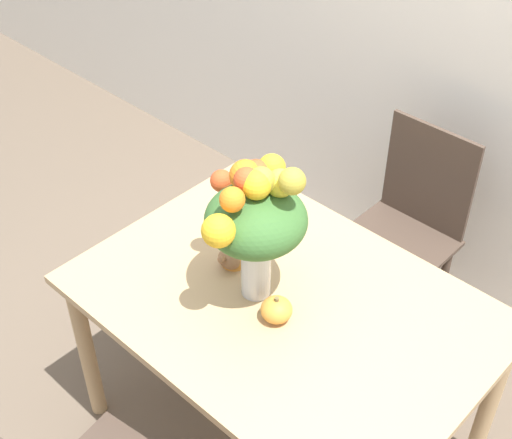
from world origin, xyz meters
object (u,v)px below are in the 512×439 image
turkey_figurine (232,257)px  pumpkin (276,310)px  flower_vase (255,217)px  dining_chair_near_window (404,231)px

turkey_figurine → pumpkin: bearing=-16.4°
flower_vase → dining_chair_near_window: (0.04, 0.86, -0.56)m
pumpkin → dining_chair_near_window: size_ratio=0.11×
flower_vase → pumpkin: 0.30m
flower_vase → dining_chair_near_window: bearing=87.4°
turkey_figurine → dining_chair_near_window: (0.18, 0.82, -0.29)m
flower_vase → dining_chair_near_window: flower_vase is taller
flower_vase → pumpkin: flower_vase is taller
flower_vase → turkey_figurine: bearing=165.4°
pumpkin → dining_chair_near_window: 0.96m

